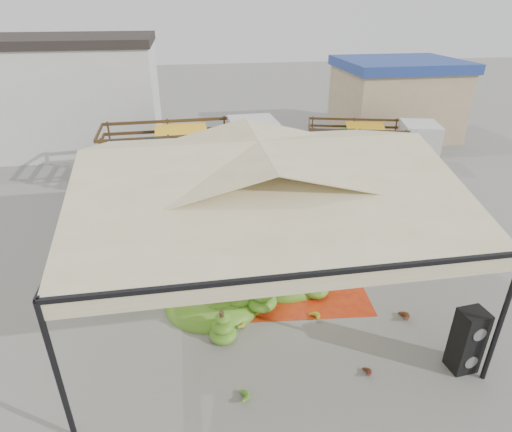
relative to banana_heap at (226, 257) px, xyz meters
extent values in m
plane|color=slate|center=(0.80, -0.43, -0.67)|extent=(90.00, 90.00, 0.00)
cylinder|color=black|center=(-3.20, -4.43, 0.83)|extent=(0.10, 0.10, 3.00)
cylinder|color=black|center=(4.80, -4.43, 0.83)|extent=(0.10, 0.10, 3.00)
cylinder|color=black|center=(-3.20, 3.57, 0.83)|extent=(0.10, 0.10, 3.00)
cylinder|color=black|center=(4.80, 3.57, 0.83)|extent=(0.10, 0.10, 3.00)
pyramid|color=beige|center=(0.80, -0.43, 2.83)|extent=(8.00, 8.00, 1.00)
cube|color=black|center=(0.80, -0.43, 2.33)|extent=(8.00, 8.00, 0.08)
cube|color=beige|center=(0.80, -0.43, 2.15)|extent=(8.00, 8.00, 0.36)
cube|color=silver|center=(-9.20, 13.57, 1.83)|extent=(14.00, 6.00, 5.00)
cube|color=tan|center=(10.80, 12.57, 1.13)|extent=(6.00, 5.00, 3.60)
cube|color=navy|center=(10.80, 12.57, 3.18)|extent=(6.30, 5.30, 0.50)
cube|color=#C44012|center=(1.35, 0.16, -0.66)|extent=(5.08, 4.88, 0.01)
cube|color=#C84012|center=(1.45, 0.18, -0.66)|extent=(4.54, 4.67, 0.01)
ellipsoid|color=#48851B|center=(0.00, 0.00, 0.00)|extent=(6.66, 5.64, 1.34)
ellipsoid|color=gold|center=(0.03, -2.07, -0.57)|extent=(0.50, 0.44, 0.20)
ellipsoid|color=gold|center=(1.86, -2.12, -0.57)|extent=(0.57, 0.53, 0.21)
ellipsoid|color=#552413|center=(2.43, -3.94, -0.58)|extent=(0.39, 0.33, 0.17)
ellipsoid|color=#5B2714|center=(3.98, -2.45, -0.55)|extent=(0.54, 0.45, 0.23)
ellipsoid|color=#377418|center=(-0.19, -4.13, -0.56)|extent=(0.48, 0.39, 0.21)
ellipsoid|color=#5A7D1A|center=(0.69, -0.20, 1.95)|extent=(0.24, 0.24, 0.20)
ellipsoid|color=#5A7D1A|center=(2.19, -0.20, 1.95)|extent=(0.24, 0.24, 0.20)
ellipsoid|color=#5A7D1A|center=(3.69, -0.20, 1.95)|extent=(0.24, 0.24, 0.20)
cube|color=black|center=(4.50, -4.10, -0.30)|extent=(0.57, 0.51, 0.73)
cube|color=black|center=(4.50, -4.10, 0.43)|extent=(0.57, 0.51, 0.73)
imported|color=gray|center=(1.75, 3.26, 0.16)|extent=(0.70, 0.56, 1.66)
cube|color=#4F351A|center=(-1.54, 7.38, 0.45)|extent=(5.41, 2.62, 0.13)
cube|color=silver|center=(1.99, 7.50, 0.56)|extent=(1.99, 2.41, 2.45)
cylinder|color=black|center=(-3.42, 6.26, -0.19)|extent=(0.97, 0.35, 0.96)
cylinder|color=black|center=(-3.49, 8.39, -0.19)|extent=(0.97, 0.35, 0.96)
cylinder|color=black|center=(-0.01, 6.36, -0.19)|extent=(0.97, 0.35, 0.96)
cylinder|color=black|center=(-0.08, 8.50, -0.19)|extent=(0.97, 0.35, 0.96)
cylinder|color=black|center=(1.81, 6.42, -0.19)|extent=(0.97, 0.35, 0.96)
cylinder|color=black|center=(1.74, 8.56, -0.19)|extent=(0.97, 0.35, 0.96)
ellipsoid|color=#386F17|center=(-1.54, 7.38, 0.98)|extent=(4.33, 2.06, 0.75)
cube|color=yellow|center=(-1.00, 7.40, 1.41)|extent=(2.20, 2.19, 0.27)
cube|color=#493018|center=(6.90, 8.30, 0.23)|extent=(4.67, 3.02, 0.10)
cube|color=silver|center=(9.64, 7.56, 0.32)|extent=(1.98, 2.23, 1.98)
cylinder|color=black|center=(5.18, 7.87, -0.28)|extent=(0.81, 0.45, 0.77)
cylinder|color=black|center=(5.62, 9.53, -0.28)|extent=(0.81, 0.45, 0.77)
cylinder|color=black|center=(7.84, 7.15, -0.28)|extent=(0.81, 0.45, 0.77)
cylinder|color=black|center=(8.28, 8.82, -0.28)|extent=(0.81, 0.45, 0.77)
cylinder|color=black|center=(9.25, 6.78, -0.28)|extent=(0.81, 0.45, 0.77)
cylinder|color=black|center=(9.70, 8.44, -0.28)|extent=(0.81, 0.45, 0.77)
ellipsoid|color=#477518|center=(6.90, 8.30, 0.66)|extent=(3.72, 2.39, 0.60)
cube|color=#CB9216|center=(7.31, 8.19, 1.01)|extent=(2.11, 2.10, 0.21)
camera|label=1|loc=(-0.86, -9.90, 6.28)|focal=30.00mm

